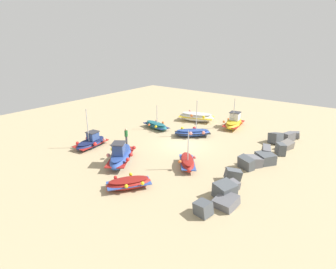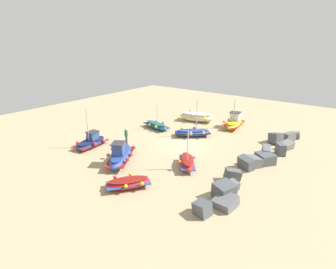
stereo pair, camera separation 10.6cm
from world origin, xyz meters
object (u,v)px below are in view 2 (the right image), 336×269
(fishing_boat_4, at_px, (234,123))
(person_walking, at_px, (126,135))
(fishing_boat_5, at_px, (121,156))
(fishing_boat_6, at_px, (156,125))
(fishing_boat_7, at_px, (187,162))
(fishing_boat_0, at_px, (193,132))
(fishing_boat_3, at_px, (128,183))
(fishing_boat_1, at_px, (91,142))
(fishing_boat_2, at_px, (197,117))

(fishing_boat_4, bearing_deg, person_walking, 144.07)
(fishing_boat_4, bearing_deg, fishing_boat_5, 158.54)
(fishing_boat_5, height_order, fishing_boat_6, fishing_boat_6)
(fishing_boat_7, bearing_deg, fishing_boat_0, -9.22)
(fishing_boat_5, bearing_deg, fishing_boat_3, 21.01)
(fishing_boat_0, relative_size, person_walking, 2.35)
(fishing_boat_1, height_order, person_walking, fishing_boat_1)
(fishing_boat_5, bearing_deg, fishing_boat_6, 168.96)
(fishing_boat_6, bearing_deg, fishing_boat_5, 124.44)
(fishing_boat_1, xyz_separation_m, fishing_boat_7, (-1.83, 9.70, -0.03))
(fishing_boat_0, bearing_deg, person_walking, 16.39)
(fishing_boat_3, height_order, person_walking, person_walking)
(fishing_boat_3, xyz_separation_m, fishing_boat_5, (-2.55, -3.46, 0.24))
(person_walking, bearing_deg, fishing_boat_7, -33.30)
(fishing_boat_2, relative_size, fishing_boat_7, 1.44)
(fishing_boat_0, relative_size, fishing_boat_7, 1.20)
(fishing_boat_3, distance_m, person_walking, 8.33)
(fishing_boat_4, distance_m, fishing_boat_5, 14.98)
(fishing_boat_5, relative_size, fishing_boat_6, 1.22)
(fishing_boat_0, distance_m, fishing_boat_6, 4.70)
(fishing_boat_7, xyz_separation_m, person_walking, (-0.58, -7.43, 0.51))
(fishing_boat_4, xyz_separation_m, fishing_boat_6, (5.81, -6.85, -0.19))
(fishing_boat_1, bearing_deg, fishing_boat_6, -15.86)
(fishing_boat_3, distance_m, fishing_boat_6, 13.28)
(fishing_boat_0, distance_m, fishing_boat_3, 11.89)
(fishing_boat_2, xyz_separation_m, fishing_boat_5, (14.12, 1.39, 0.03))
(fishing_boat_7, bearing_deg, fishing_boat_5, 79.66)
(fishing_boat_2, relative_size, fishing_boat_4, 1.14)
(fishing_boat_1, bearing_deg, fishing_boat_0, -42.15)
(fishing_boat_5, relative_size, fishing_boat_7, 1.43)
(fishing_boat_1, xyz_separation_m, fishing_boat_6, (-8.01, 1.35, -0.08))
(fishing_boat_5, height_order, person_walking, fishing_boat_5)
(fishing_boat_1, relative_size, fishing_boat_7, 1.18)
(fishing_boat_0, xyz_separation_m, fishing_boat_3, (11.68, 2.24, -0.03))
(fishing_boat_4, relative_size, person_walking, 2.47)
(fishing_boat_1, bearing_deg, fishing_boat_5, -105.40)
(fishing_boat_2, height_order, person_walking, person_walking)
(fishing_boat_0, height_order, fishing_boat_2, fishing_boat_0)
(fishing_boat_0, distance_m, fishing_boat_2, 5.63)
(fishing_boat_1, height_order, fishing_boat_4, fishing_boat_1)
(fishing_boat_1, xyz_separation_m, fishing_boat_2, (-13.35, 3.44, 0.12))
(fishing_boat_1, bearing_deg, fishing_boat_3, -118.13)
(fishing_boat_5, xyz_separation_m, fishing_boat_6, (-8.78, -3.48, -0.23))
(fishing_boat_3, relative_size, fishing_boat_4, 0.81)
(fishing_boat_0, height_order, fishing_boat_5, fishing_boat_0)
(fishing_boat_0, xyz_separation_m, fishing_boat_6, (0.35, -4.69, -0.02))
(fishing_boat_0, bearing_deg, fishing_boat_5, 41.21)
(fishing_boat_0, distance_m, fishing_boat_5, 9.22)
(fishing_boat_6, bearing_deg, person_walking, 112.10)
(fishing_boat_5, distance_m, person_walking, 4.10)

